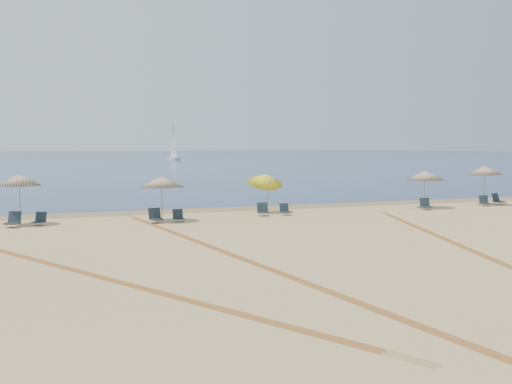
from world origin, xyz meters
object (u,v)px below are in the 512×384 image
chair_6 (285,210)px  chair_1 (13,220)px  chair_9 (498,200)px  umbrella_4 (425,175)px  chair_2 (40,219)px  umbrella_3 (266,179)px  sailboat_1 (174,149)px  umbrella_1 (19,180)px  umbrella_2 (162,182)px  chair_3 (155,216)px  chair_7 (425,205)px  umbrella_5 (485,170)px  chair_4 (178,216)px  chair_8 (484,201)px  chair_5 (263,210)px

chair_6 → chair_1: bearing=-179.1°
chair_9 → umbrella_4: bearing=166.5°
chair_9 → chair_2: bearing=167.4°
umbrella_3 → sailboat_1: bearing=79.6°
umbrella_1 → chair_9: umbrella_1 is taller
umbrella_2 → chair_3: (-0.45, -0.56, -1.67)m
umbrella_3 → chair_3: bearing=-160.6°
umbrella_3 → chair_9: size_ratio=3.08×
umbrella_2 → chair_7: 15.96m
umbrella_4 → umbrella_5: umbrella_5 is taller
umbrella_3 → umbrella_5: umbrella_5 is taller
umbrella_1 → chair_6: size_ratio=3.99×
chair_9 → sailboat_1: bearing=73.1°
umbrella_1 → chair_3: size_ratio=3.28×
umbrella_3 → chair_4: bearing=-157.4°
chair_1 → chair_2: size_ratio=1.15×
chair_3 → umbrella_3: bearing=13.5°
umbrella_1 → chair_8: (27.46, -0.37, -1.89)m
chair_1 → chair_6: chair_1 is taller
chair_5 → chair_9: 16.50m
chair_4 → chair_8: chair_8 is taller
umbrella_2 → chair_3: umbrella_2 is taller
umbrella_4 → chair_2: (-22.31, -0.48, -1.71)m
chair_5 → chair_8: chair_5 is taller
umbrella_1 → chair_6: bearing=-2.6°
umbrella_4 → chair_3: 17.08m
chair_7 → sailboat_1: size_ratio=0.08×
chair_4 → umbrella_3: bearing=25.5°
umbrella_2 → umbrella_5: bearing=3.5°
umbrella_1 → sailboat_1: (36.19, 127.27, 0.71)m
umbrella_1 → chair_4: 7.81m
umbrella_2 → chair_1: 7.22m
chair_9 → chair_6: bearing=168.6°
umbrella_3 → chair_7: size_ratio=3.21×
umbrella_3 → chair_7: (9.53, -1.84, -1.64)m
chair_1 → sailboat_1: bearing=99.1°
chair_5 → sailboat_1: sailboat_1 is taller
umbrella_2 → umbrella_4: (16.48, 0.94, 0.00)m
umbrella_5 → sailboat_1: size_ratio=0.27×
umbrella_1 → umbrella_5: umbrella_5 is taller
chair_7 → chair_9: (6.25, 0.95, 0.02)m
chair_2 → chair_5: 11.47m
umbrella_1 → chair_1: (-0.31, -0.84, -1.85)m
chair_8 → umbrella_2: bearing=-158.3°
umbrella_3 → chair_7: bearing=-10.9°
umbrella_3 → chair_6: bearing=-68.6°
chair_7 → chair_9: 6.32m
chair_1 → chair_5: bearing=26.4°
umbrella_2 → chair_3: size_ratio=3.03×
umbrella_3 → chair_9: (15.78, -0.89, -1.62)m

